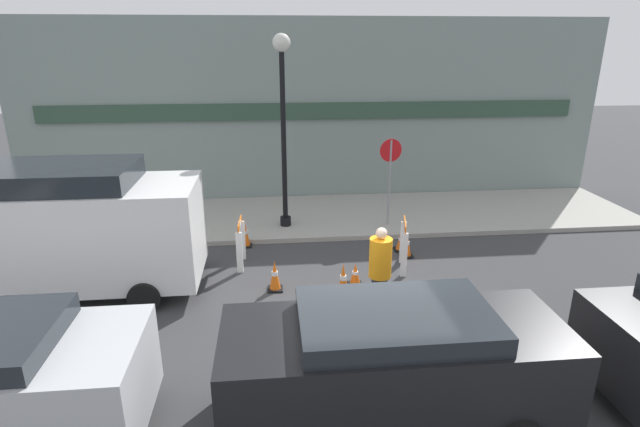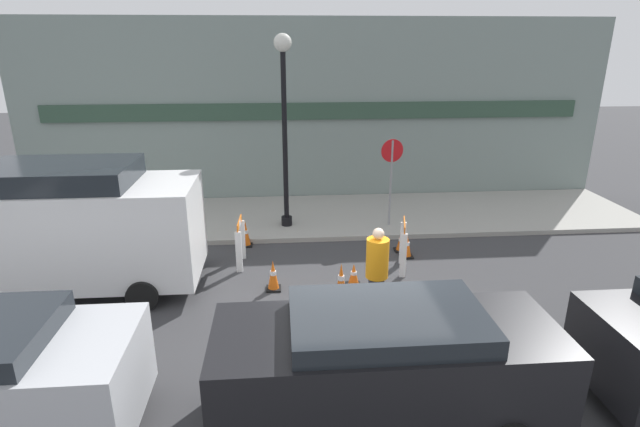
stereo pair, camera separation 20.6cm
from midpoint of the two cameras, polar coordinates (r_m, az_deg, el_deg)
ground_plane at (r=8.71m, az=4.67°, el=-14.54°), size 60.00×60.00×0.00m
sidewalk_slab at (r=14.32m, az=0.69°, el=-0.26°), size 18.00×3.61×0.12m
storefront_facade at (r=15.51m, az=0.07°, el=11.50°), size 18.00×0.22×5.50m
streetlamp_post at (r=12.70m, az=-3.65°, el=12.11°), size 0.44×0.44×4.87m
stop_sign at (r=13.16m, az=8.61°, el=5.12°), size 0.59×0.12×2.32m
barricade_0 at (r=11.08m, az=10.02°, el=-3.52°), size 0.29×0.77×1.14m
barricade_1 at (r=11.28m, az=-8.57°, el=-3.16°), size 0.16×0.77×1.09m
traffic_cone_0 at (r=10.39m, az=4.44°, el=-7.07°), size 0.30×0.30×0.50m
traffic_cone_1 at (r=10.22m, az=-4.79°, el=-7.09°), size 0.30×0.30×0.65m
traffic_cone_2 at (r=9.92m, az=3.03°, el=-7.68°), size 0.30×0.30×0.72m
traffic_cone_3 at (r=12.20m, az=9.73°, el=-3.21°), size 0.30×0.30×0.50m
traffic_cone_4 at (r=11.86m, az=10.38°, el=-3.66°), size 0.30×0.30×0.59m
traffic_cone_5 at (r=12.41m, az=-8.02°, el=-2.33°), size 0.30×0.30×0.65m
person_worker at (r=8.94m, az=7.17°, el=-6.67°), size 0.50×0.50×1.78m
parked_car_1 at (r=6.72m, az=8.41°, el=-16.31°), size 4.39×1.84×1.67m
work_van at (r=10.92m, az=-26.43°, el=-1.10°), size 5.04×2.17×2.62m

